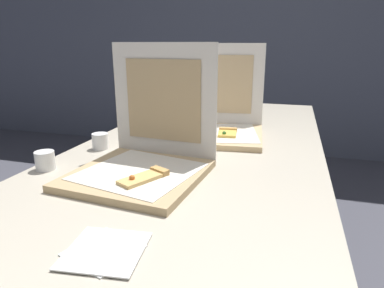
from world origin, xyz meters
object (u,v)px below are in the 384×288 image
Objects in this scene: pizza_box_front at (144,157)px; cup_white_near_center at (100,141)px; cup_white_mid at (146,130)px; cup_white_far at (168,118)px; table at (199,158)px; napkin_pile at (105,250)px; cup_white_near_left at (45,161)px; pizza_box_middle at (220,123)px.

pizza_box_front reaches higher than cup_white_near_center.
pizza_box_front is 6.61× the size of cup_white_mid.
pizza_box_front is at bearing -75.50° from cup_white_far.
cup_white_far is at bearing 77.90° from cup_white_near_center.
table is 0.28m from cup_white_mid.
napkin_pile is at bearing -58.37° from cup_white_near_center.
cup_white_mid is at bearing 64.64° from cup_white_near_center.
cup_white_near_center is at bearing -115.36° from cup_white_mid.
pizza_box_front is 2.47× the size of napkin_pile.
cup_white_near_left is 1.00× the size of cup_white_near_center.
cup_white_mid is at bearing 118.76° from pizza_box_front.
cup_white_near_center reaches higher than table.
cup_white_mid is 0.84m from napkin_pile.
cup_white_far is (-0.17, 0.66, -0.03)m from pizza_box_front.
pizza_box_front is 0.42m from napkin_pile.
napkin_pile is at bearing -39.69° from cup_white_near_left.
table is 35.57× the size of cup_white_near_left.
pizza_box_front is (-0.09, -0.32, 0.10)m from table.
cup_white_far is (0.10, 0.47, 0.00)m from cup_white_near_center.
pizza_box_front reaches higher than table.
cup_white_near_left is at bearing -101.85° from cup_white_far.
cup_white_near_center is at bearing 121.63° from napkin_pile.
pizza_box_middle is at bearing 52.36° from cup_white_near_left.
cup_white_near_center is 0.48m from cup_white_far.
cup_white_mid is at bearing 164.07° from table.
cup_white_near_left is (-0.45, -0.58, -0.03)m from pizza_box_middle.
cup_white_near_left is at bearing -133.40° from pizza_box_middle.
pizza_box_middle reaches higher than cup_white_far.
pizza_box_middle is 7.39× the size of cup_white_far.
cup_white_near_center is 0.70m from napkin_pile.
table is at bearing -106.77° from pizza_box_middle.
cup_white_mid is 0.48m from cup_white_near_left.
cup_white_mid and cup_white_near_center have the same top height.
cup_white_near_left reaches higher than table.
cup_white_far is at bearing 109.57° from pizza_box_front.
pizza_box_front is at bearing -66.31° from cup_white_mid.
pizza_box_front reaches higher than cup_white_mid.
pizza_box_middle is 0.33m from cup_white_mid.
cup_white_near_left is (-0.41, -0.38, 0.08)m from table.
cup_white_near_center is at bearing -102.10° from cup_white_far.
napkin_pile is at bearing -71.67° from pizza_box_front.
cup_white_mid is (-0.30, -0.12, -0.03)m from pizza_box_middle.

